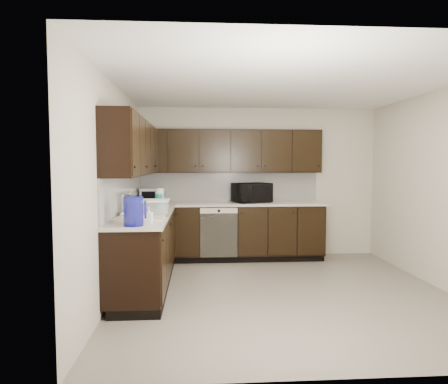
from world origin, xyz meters
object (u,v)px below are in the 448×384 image
object	(u,v)px
microwave	(252,193)
storage_bin	(149,208)
toaster_oven	(152,196)
blue_pitcher	(133,211)
sink	(142,222)

from	to	relation	value
microwave	storage_bin	world-z (taller)	microwave
toaster_oven	blue_pitcher	distance (m)	2.39
toaster_oven	sink	bearing A→B (deg)	-89.72
blue_pitcher	toaster_oven	bearing A→B (deg)	69.26
microwave	storage_bin	bearing A→B (deg)	-154.89
microwave	sink	bearing A→B (deg)	-153.89
toaster_oven	storage_bin	xyz separation A→B (m)	(0.14, -1.57, -0.03)
microwave	blue_pitcher	bearing A→B (deg)	-144.30
sink	storage_bin	distance (m)	0.21
sink	storage_bin	xyz separation A→B (m)	(0.07, 0.13, 0.15)
sink	toaster_oven	xyz separation A→B (m)	(-0.07, 1.70, 0.18)
microwave	toaster_oven	size ratio (longest dim) A/B	1.50
storage_bin	blue_pitcher	bearing A→B (deg)	-93.92
sink	blue_pitcher	bearing A→B (deg)	-89.12
toaster_oven	storage_bin	distance (m)	1.58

